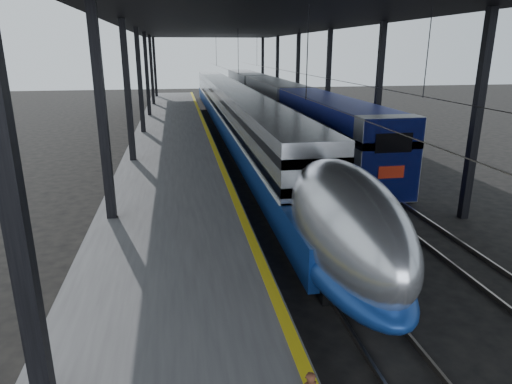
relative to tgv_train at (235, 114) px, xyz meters
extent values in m
plane|color=black|center=(-2.00, -27.58, -1.93)|extent=(160.00, 160.00, 0.00)
cube|color=#4C4C4F|center=(-5.50, -7.58, -1.43)|extent=(6.00, 80.00, 1.00)
cube|color=gold|center=(-2.70, -7.58, -0.92)|extent=(0.30, 80.00, 0.01)
cube|color=slate|center=(-0.72, -7.58, -1.85)|extent=(0.08, 80.00, 0.16)
cube|color=slate|center=(0.72, -7.58, -1.85)|extent=(0.08, 80.00, 0.16)
cube|color=slate|center=(4.28, -7.58, -1.85)|extent=(0.08, 80.00, 0.16)
cube|color=slate|center=(5.72, -7.58, -1.85)|extent=(0.08, 80.00, 0.16)
cube|color=black|center=(-7.80, -32.58, 2.57)|extent=(0.35, 0.35, 9.00)
cube|color=black|center=(-7.80, -22.58, 2.57)|extent=(0.35, 0.35, 9.00)
cube|color=black|center=(7.60, -22.58, 2.57)|extent=(0.35, 0.35, 9.00)
cube|color=black|center=(-7.80, -12.58, 2.57)|extent=(0.35, 0.35, 9.00)
cube|color=black|center=(7.60, -12.58, 2.57)|extent=(0.35, 0.35, 9.00)
cube|color=black|center=(-7.80, -2.58, 2.57)|extent=(0.35, 0.35, 9.00)
cube|color=black|center=(7.60, -2.58, 2.57)|extent=(0.35, 0.35, 9.00)
cube|color=black|center=(-7.80, 7.42, 2.57)|extent=(0.35, 0.35, 9.00)
cube|color=black|center=(7.60, 7.42, 2.57)|extent=(0.35, 0.35, 9.00)
cube|color=black|center=(-7.80, 17.42, 2.57)|extent=(0.35, 0.35, 9.00)
cube|color=black|center=(7.60, 17.42, 2.57)|extent=(0.35, 0.35, 9.00)
cube|color=black|center=(-7.80, 27.42, 2.57)|extent=(0.35, 0.35, 9.00)
cube|color=black|center=(7.60, 27.42, 2.57)|extent=(0.35, 0.35, 9.00)
cube|color=black|center=(-0.10, -7.58, 7.32)|extent=(18.00, 75.00, 0.45)
cylinder|color=slate|center=(0.00, -7.58, 3.57)|extent=(0.03, 74.00, 0.03)
cylinder|color=slate|center=(5.00, -7.58, 3.57)|extent=(0.03, 74.00, 0.03)
cube|color=#BBBDC3|center=(0.00, 4.02, 0.28)|extent=(2.78, 57.00, 3.84)
cube|color=navy|center=(0.00, 2.52, -0.92)|extent=(2.86, 62.00, 1.49)
cube|color=silver|center=(0.00, 4.02, -0.15)|extent=(2.88, 57.00, 0.10)
cube|color=black|center=(0.00, 4.02, 1.38)|extent=(2.82, 57.00, 0.40)
cube|color=black|center=(0.00, 4.02, 0.28)|extent=(2.82, 57.00, 0.40)
ellipsoid|color=#BBBDC3|center=(0.00, -27.48, 0.13)|extent=(2.78, 8.40, 3.84)
ellipsoid|color=navy|center=(0.00, -27.48, -0.97)|extent=(2.86, 8.40, 1.63)
ellipsoid|color=black|center=(0.00, -30.08, 0.90)|extent=(1.44, 2.20, 0.86)
cube|color=black|center=(0.00, -27.48, -1.73)|extent=(2.11, 2.60, 0.40)
cube|color=black|center=(0.00, -5.48, -1.73)|extent=(2.11, 2.60, 0.40)
cube|color=navy|center=(5.00, -11.38, 0.27)|extent=(3.07, 18.00, 4.17)
cube|color=gray|center=(5.00, -19.78, 0.27)|extent=(3.13, 1.20, 4.23)
cube|color=black|center=(5.00, -20.40, 1.20)|extent=(1.87, 0.06, 0.93)
cube|color=#AB200D|center=(5.00, -20.40, -0.23)|extent=(1.32, 0.06, 0.60)
cube|color=gray|center=(5.00, 7.62, 0.27)|extent=(3.07, 18.00, 4.17)
cube|color=gray|center=(5.00, 26.62, 0.27)|extent=(3.07, 18.00, 4.17)
cube|color=black|center=(5.00, -17.38, -1.75)|extent=(2.41, 2.40, 0.36)
cube|color=black|center=(5.00, 4.62, -1.75)|extent=(2.41, 2.40, 0.36)
camera|label=1|loc=(-5.05, -40.26, 5.42)|focal=32.00mm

